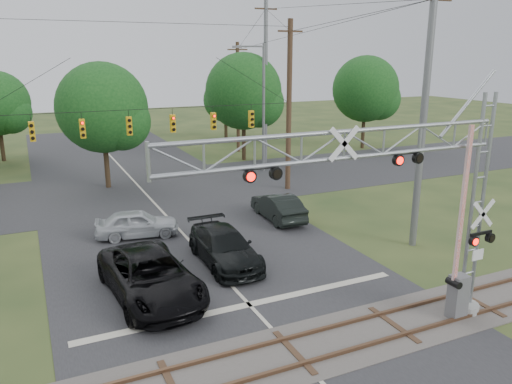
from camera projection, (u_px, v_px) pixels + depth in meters
name	position (u px, v px, depth m)	size (l,w,h in m)	color
road_main	(209.00, 262.00, 22.90)	(14.00, 90.00, 0.02)	#29292B
road_cross	(142.00, 190.00, 35.14)	(90.00, 12.00, 0.02)	#29292B
railroad_track	(294.00, 352.00, 15.90)	(90.00, 3.20, 0.17)	#4C4741
crossing_gantry	(401.00, 194.00, 15.70)	(12.01, 1.02, 8.02)	gray
traffic_signal_span	(166.00, 115.00, 30.52)	(19.34, 0.36, 11.50)	slate
pickup_black	(150.00, 276.00, 19.38)	(2.94, 6.37, 1.77)	black
car_dark	(224.00, 247.00, 22.61)	(2.20, 5.41, 1.57)	black
sedan_silver	(137.00, 223.00, 25.96)	(1.71, 4.25, 1.45)	#B1B5B9
suv_dark	(278.00, 207.00, 28.73)	(1.61, 4.61, 1.52)	black
streetlight	(261.00, 102.00, 39.38)	(2.68, 0.28, 10.07)	slate
utility_poles	(180.00, 103.00, 33.53)	(25.27, 27.19, 13.54)	#3E2D1C
treeline	(85.00, 97.00, 41.30)	(55.45, 21.56, 10.02)	#352718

